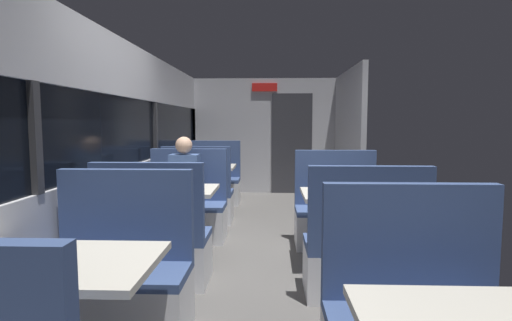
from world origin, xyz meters
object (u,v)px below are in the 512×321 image
(dining_table_mid_window, at_px, (173,198))
(coffee_cup_primary, at_px, (184,186))
(bench_rear_aisle_facing_end, at_px, (364,257))
(bench_rear_aisle_facing_entry, at_px, (336,218))
(bench_mid_window_facing_end, at_px, (154,247))
(seated_passenger, at_px, (185,197))
(bench_mid_window_facing_entry, at_px, (187,212))
(coffee_cup_secondary, at_px, (23,257))
(dining_table_far_window, at_px, (206,172))
(dining_table_rear_aisle, at_px, (348,203))
(dining_table_near_window, at_px, (66,280))
(bench_near_window_facing_entry, at_px, (120,284))
(bench_far_window_facing_end, at_px, (199,200))
(bench_far_window_facing_entry, at_px, (213,185))

(dining_table_mid_window, xyz_separation_m, coffee_cup_primary, (0.14, -0.11, 0.15))
(bench_rear_aisle_facing_end, xyz_separation_m, bench_rear_aisle_facing_entry, (0.00, 1.40, 0.00))
(bench_mid_window_facing_end, xyz_separation_m, seated_passenger, (0.00, 1.33, 0.21))
(bench_mid_window_facing_entry, height_order, coffee_cup_secondary, bench_mid_window_facing_entry)
(bench_rear_aisle_facing_entry, bearing_deg, bench_rear_aisle_facing_end, -90.00)
(dining_table_far_window, distance_m, bench_rear_aisle_facing_end, 3.61)
(dining_table_mid_window, relative_size, dining_table_rear_aisle, 1.00)
(coffee_cup_secondary, bearing_deg, bench_rear_aisle_facing_end, 35.75)
(dining_table_near_window, height_order, dining_table_mid_window, same)
(dining_table_mid_window, distance_m, bench_mid_window_facing_entry, 0.77)
(bench_near_window_facing_entry, relative_size, bench_mid_window_facing_entry, 1.00)
(bench_mid_window_facing_end, bearing_deg, dining_table_mid_window, 90.00)
(bench_mid_window_facing_end, xyz_separation_m, coffee_cup_primary, (0.14, 0.59, 0.46))
(bench_far_window_facing_end, xyz_separation_m, coffee_cup_secondary, (-0.16, -3.83, 0.46))
(coffee_cup_secondary, bearing_deg, dining_table_far_window, 87.94)
(bench_near_window_facing_entry, bearing_deg, coffee_cup_secondary, -101.75)
(dining_table_far_window, distance_m, dining_table_rear_aisle, 3.01)
(bench_near_window_facing_entry, relative_size, coffee_cup_secondary, 12.22)
(dining_table_rear_aisle, bearing_deg, bench_mid_window_facing_end, -164.41)
(dining_table_near_window, bearing_deg, coffee_cup_secondary, -152.97)
(dining_table_near_window, distance_m, bench_near_window_facing_entry, 0.77)
(bench_far_window_facing_entry, bearing_deg, bench_mid_window_facing_entry, -90.00)
(bench_near_window_facing_entry, xyz_separation_m, dining_table_mid_window, (0.00, 1.52, 0.31))
(bench_mid_window_facing_entry, bearing_deg, dining_table_far_window, 90.00)
(bench_far_window_facing_end, distance_m, bench_rear_aisle_facing_end, 3.01)
(dining_table_mid_window, height_order, coffee_cup_primary, coffee_cup_primary)
(dining_table_mid_window, relative_size, coffee_cup_secondary, 10.00)
(bench_mid_window_facing_entry, bearing_deg, dining_table_near_window, -90.00)
(bench_mid_window_facing_entry, height_order, bench_far_window_facing_end, same)
(bench_near_window_facing_entry, distance_m, bench_rear_aisle_facing_end, 1.90)
(seated_passenger, distance_m, coffee_cup_primary, 0.79)
(bench_mid_window_facing_entry, distance_m, dining_table_rear_aisle, 2.03)
(coffee_cup_primary, bearing_deg, bench_far_window_facing_entry, 92.73)
(dining_table_near_window, height_order, bench_far_window_facing_entry, bench_far_window_facing_entry)
(dining_table_far_window, relative_size, seated_passenger, 0.71)
(bench_far_window_facing_end, bearing_deg, dining_table_rear_aisle, -43.90)
(bench_rear_aisle_facing_end, relative_size, bench_rear_aisle_facing_entry, 1.00)
(seated_passenger, relative_size, coffee_cup_primary, 14.00)
(dining_table_mid_window, bearing_deg, bench_mid_window_facing_end, -90.00)
(bench_rear_aisle_facing_end, bearing_deg, dining_table_mid_window, 153.32)
(bench_near_window_facing_entry, height_order, coffee_cup_secondary, bench_near_window_facing_entry)
(dining_table_mid_window, xyz_separation_m, bench_far_window_facing_entry, (0.00, 2.92, -0.31))
(bench_far_window_facing_entry, relative_size, dining_table_rear_aisle, 1.22)
(bench_mid_window_facing_end, distance_m, bench_rear_aisle_facing_end, 1.80)
(bench_near_window_facing_entry, height_order, bench_far_window_facing_entry, same)
(dining_table_near_window, height_order, bench_mid_window_facing_end, bench_mid_window_facing_end)
(bench_rear_aisle_facing_end, height_order, seated_passenger, seated_passenger)
(dining_table_rear_aisle, bearing_deg, bench_rear_aisle_facing_end, -90.00)
(bench_mid_window_facing_end, xyz_separation_m, bench_rear_aisle_facing_entry, (1.79, 1.20, 0.00))
(bench_mid_window_facing_entry, bearing_deg, seated_passenger, -90.00)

